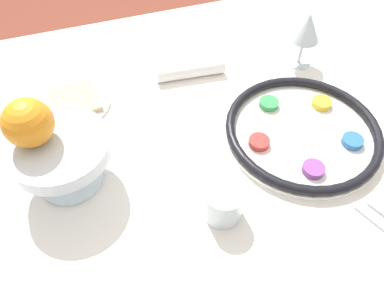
% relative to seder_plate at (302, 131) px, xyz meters
% --- Properties ---
extents(ground_plane, '(8.00, 8.00, 0.00)m').
position_rel_seder_plate_xyz_m(ground_plane, '(0.17, -0.10, -0.78)').
color(ground_plane, brown).
extents(dining_table, '(1.56, 0.95, 0.76)m').
position_rel_seder_plate_xyz_m(dining_table, '(0.17, -0.10, -0.40)').
color(dining_table, white).
rests_on(dining_table, ground_plane).
extents(seder_plate, '(0.33, 0.33, 0.03)m').
position_rel_seder_plate_xyz_m(seder_plate, '(0.00, 0.00, 0.00)').
color(seder_plate, white).
rests_on(seder_plate, dining_table).
extents(wine_glass, '(0.07, 0.07, 0.14)m').
position_rel_seder_plate_xyz_m(wine_glass, '(-0.12, -0.23, 0.09)').
color(wine_glass, silver).
rests_on(wine_glass, dining_table).
extents(fruit_stand, '(0.18, 0.18, 0.11)m').
position_rel_seder_plate_xyz_m(fruit_stand, '(0.49, -0.04, 0.07)').
color(fruit_stand, silver).
rests_on(fruit_stand, dining_table).
extents(orange_fruit, '(0.09, 0.09, 0.09)m').
position_rel_seder_plate_xyz_m(orange_fruit, '(0.52, -0.06, 0.14)').
color(orange_fruit, orange).
rests_on(orange_fruit, fruit_stand).
extents(bread_plate, '(0.17, 0.17, 0.02)m').
position_rel_seder_plate_xyz_m(bread_plate, '(0.45, -0.26, -0.01)').
color(bread_plate, silver).
rests_on(bread_plate, dining_table).
extents(napkin_roll, '(0.17, 0.05, 0.04)m').
position_rel_seder_plate_xyz_m(napkin_roll, '(0.16, -0.27, 0.00)').
color(napkin_roll, white).
rests_on(napkin_roll, dining_table).
extents(cup_near, '(0.07, 0.07, 0.07)m').
position_rel_seder_plate_xyz_m(cup_near, '(0.23, 0.12, 0.02)').
color(cup_near, silver).
rests_on(cup_near, dining_table).
extents(spoon, '(0.15, 0.04, 0.01)m').
position_rel_seder_plate_xyz_m(spoon, '(0.17, -0.31, -0.01)').
color(spoon, silver).
rests_on(spoon, dining_table).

